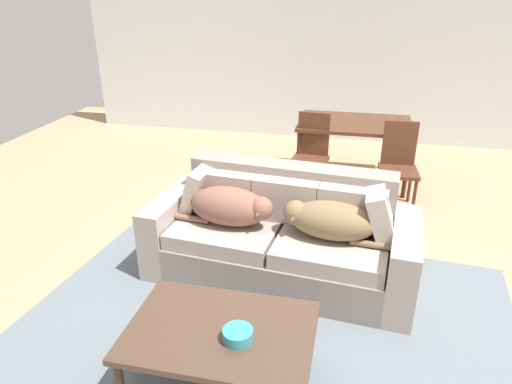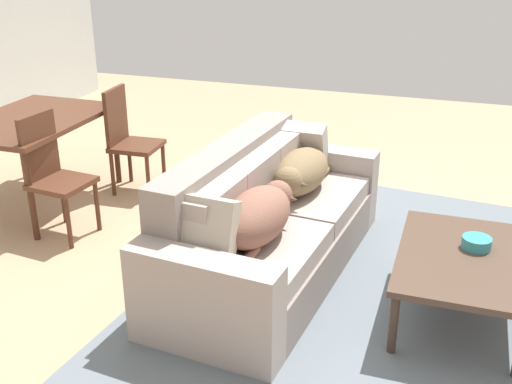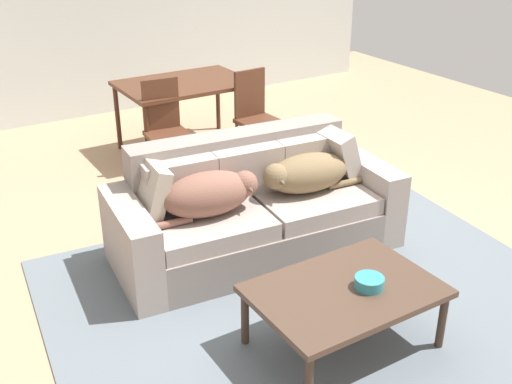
% 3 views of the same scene
% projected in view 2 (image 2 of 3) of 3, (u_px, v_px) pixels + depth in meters
% --- Properties ---
extents(ground_plane, '(10.00, 10.00, 0.00)m').
position_uv_depth(ground_plane, '(276.00, 259.00, 4.55)').
color(ground_plane, tan).
extents(area_rug, '(3.75, 3.13, 0.01)m').
position_uv_depth(area_rug, '(382.00, 290.00, 4.14)').
color(area_rug, slate).
rests_on(area_rug, ground).
extents(couch, '(2.24, 1.10, 0.89)m').
position_uv_depth(couch, '(265.00, 227.00, 4.26)').
color(couch, gray).
rests_on(couch, ground).
extents(dog_on_left_cushion, '(0.83, 0.41, 0.32)m').
position_uv_depth(dog_on_left_cushion, '(259.00, 215.00, 3.77)').
color(dog_on_left_cushion, brown).
rests_on(dog_on_left_cushion, couch).
extents(dog_on_right_cushion, '(0.83, 0.41, 0.29)m').
position_uv_depth(dog_on_right_cushion, '(300.00, 172.00, 4.44)').
color(dog_on_right_cushion, brown).
rests_on(dog_on_right_cushion, couch).
extents(throw_pillow_by_left_arm, '(0.26, 0.42, 0.42)m').
position_uv_depth(throw_pillow_by_left_arm, '(201.00, 232.00, 3.51)').
color(throw_pillow_by_left_arm, '#B5A795').
rests_on(throw_pillow_by_left_arm, couch).
extents(throw_pillow_by_right_arm, '(0.28, 0.42, 0.44)m').
position_uv_depth(throw_pillow_by_right_arm, '(299.00, 148.00, 4.81)').
color(throw_pillow_by_right_arm, '#B0A59C').
rests_on(throw_pillow_by_right_arm, couch).
extents(coffee_table, '(1.10, 0.76, 0.42)m').
position_uv_depth(coffee_table, '(463.00, 262.00, 3.73)').
color(coffee_table, '#4B3629').
rests_on(coffee_table, ground).
extents(bowl_on_coffee_table, '(0.18, 0.18, 0.07)m').
position_uv_depth(bowl_on_coffee_table, '(477.00, 243.00, 3.79)').
color(bowl_on_coffee_table, teal).
rests_on(bowl_on_coffee_table, coffee_table).
extents(dining_table, '(1.33, 0.92, 0.75)m').
position_uv_depth(dining_table, '(31.00, 126.00, 5.22)').
color(dining_table, '#522E1D').
rests_on(dining_table, ground).
extents(dining_chair_near_left, '(0.44, 0.44, 0.95)m').
position_uv_depth(dining_chair_near_left, '(53.00, 171.00, 4.73)').
color(dining_chair_near_left, '#522E1D').
rests_on(dining_chair_near_left, ground).
extents(dining_chair_near_right, '(0.42, 0.42, 0.93)m').
position_uv_depth(dining_chair_near_right, '(128.00, 136.00, 5.55)').
color(dining_chair_near_right, '#522E1D').
rests_on(dining_chair_near_right, ground).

